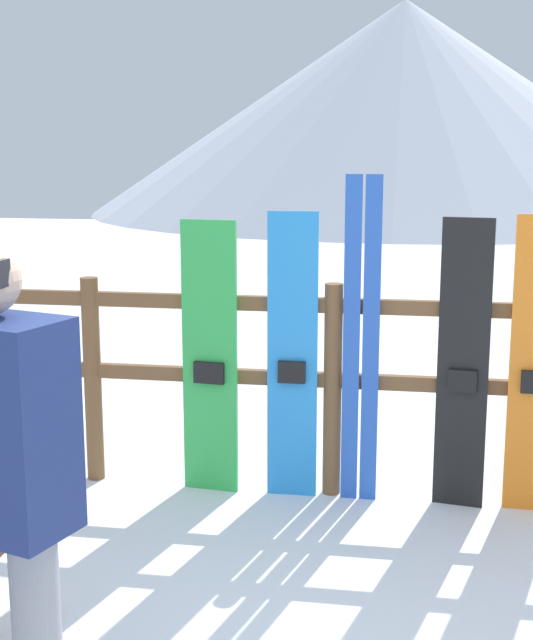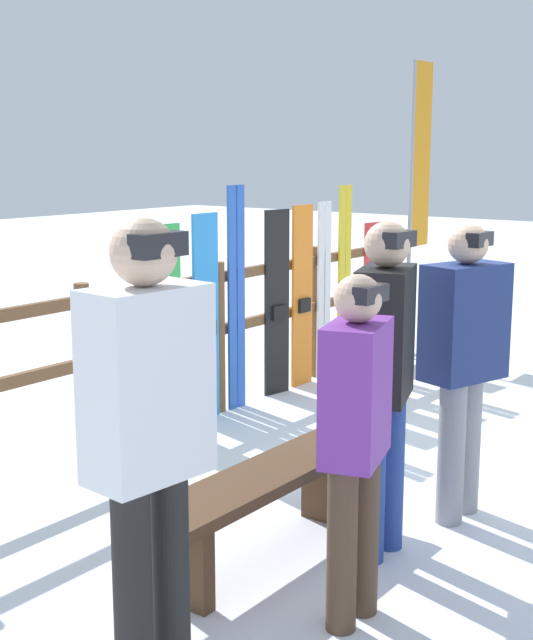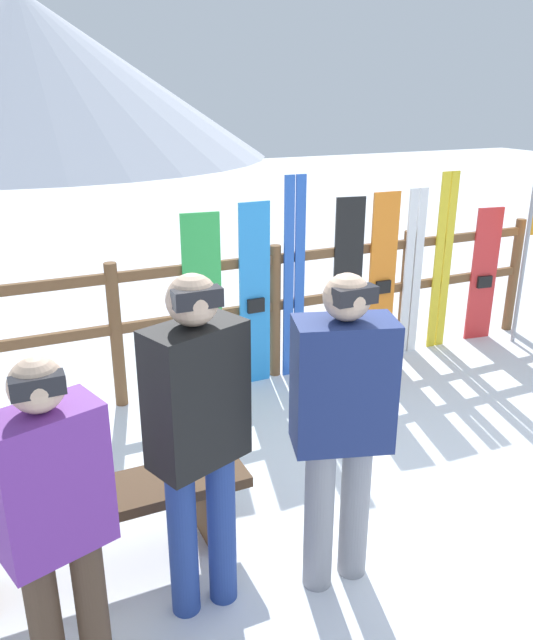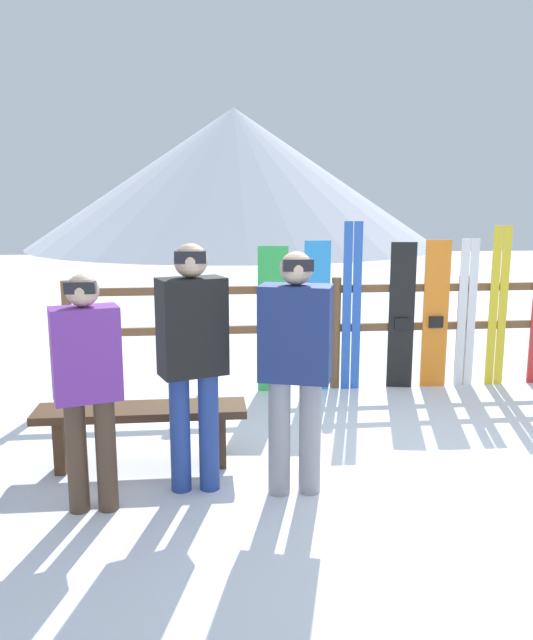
% 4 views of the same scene
% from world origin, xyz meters
% --- Properties ---
extents(ground_plane, '(40.00, 40.00, 0.00)m').
position_xyz_m(ground_plane, '(0.00, 0.00, 0.00)').
color(ground_plane, white).
extents(fence, '(5.65, 0.10, 1.19)m').
position_xyz_m(fence, '(-0.00, 2.13, 0.71)').
color(fence, brown).
rests_on(fence, ground).
extents(bench, '(1.57, 0.36, 0.46)m').
position_xyz_m(bench, '(-1.87, 0.29, 0.35)').
color(bench, '#4C331E').
rests_on(bench, ground).
extents(person_purple, '(0.46, 0.34, 1.55)m').
position_xyz_m(person_purple, '(-2.12, -0.40, 0.90)').
color(person_purple, '#4C3828').
rests_on(person_purple, ground).
extents(person_navy, '(0.52, 0.38, 1.66)m').
position_xyz_m(person_navy, '(-0.79, -0.28, 0.96)').
color(person_navy, gray).
rests_on(person_navy, ground).
extents(person_white, '(0.47, 0.29, 1.82)m').
position_xyz_m(person_white, '(-3.05, -0.09, 1.06)').
color(person_white, black).
rests_on(person_white, ground).
extents(person_black, '(0.49, 0.37, 1.71)m').
position_xyz_m(person_black, '(-1.47, -0.16, 1.00)').
color(person_black, navy).
rests_on(person_black, ground).
extents(snowboard_green, '(0.32, 0.08, 1.53)m').
position_xyz_m(snowboard_green, '(-0.68, 2.08, 0.76)').
color(snowboard_green, green).
rests_on(snowboard_green, ground).
extents(snowboard_blue, '(0.27, 0.06, 1.59)m').
position_xyz_m(snowboard_blue, '(-0.22, 2.08, 0.79)').
color(snowboard_blue, '#288CE0').
rests_on(snowboard_blue, ground).
extents(ski_pair_blue, '(0.19, 0.02, 1.78)m').
position_xyz_m(ski_pair_blue, '(0.15, 2.08, 0.89)').
color(ski_pair_blue, blue).
rests_on(ski_pair_blue, ground).
extents(snowboard_black_stripe, '(0.27, 0.09, 1.56)m').
position_xyz_m(snowboard_black_stripe, '(0.70, 2.08, 0.78)').
color(snowboard_black_stripe, black).
rests_on(snowboard_black_stripe, ground).
extents(snowboard_orange, '(0.27, 0.06, 1.59)m').
position_xyz_m(snowboard_orange, '(1.07, 2.08, 0.79)').
color(snowboard_orange, orange).
rests_on(snowboard_orange, ground).
extents(ski_pair_white, '(0.19, 0.02, 1.60)m').
position_xyz_m(ski_pair_white, '(1.42, 2.08, 0.80)').
color(ski_pair_white, white).
rests_on(ski_pair_white, ground).
extents(ski_pair_yellow, '(0.19, 0.02, 1.73)m').
position_xyz_m(ski_pair_yellow, '(1.76, 2.08, 0.86)').
color(ski_pair_yellow, yellow).
rests_on(ski_pair_yellow, ground).
extents(snowboard_red, '(0.29, 0.08, 1.36)m').
position_xyz_m(snowboard_red, '(2.30, 2.08, 0.67)').
color(snowboard_red, red).
rests_on(snowboard_red, ground).
extents(rental_flag, '(0.40, 0.04, 2.88)m').
position_xyz_m(rental_flag, '(2.69, 1.83, 1.79)').
color(rental_flag, '#99999E').
rests_on(rental_flag, ground).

